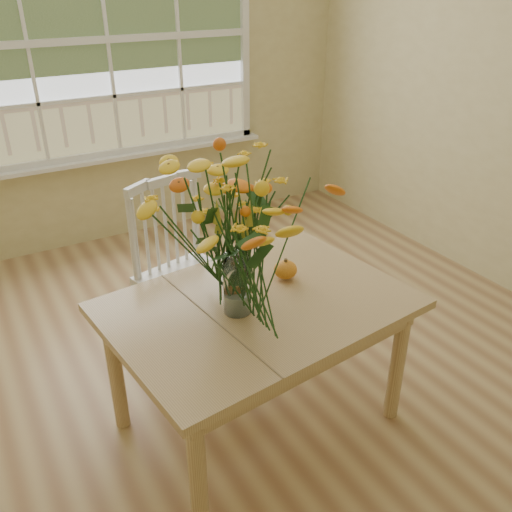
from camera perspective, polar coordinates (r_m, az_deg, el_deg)
floor at (r=3.01m, az=0.84°, el=-13.56°), size 4.00×4.50×0.01m
wall_back at (r=4.39m, az=-15.18°, el=18.59°), size 4.00×0.02×2.70m
window at (r=4.33m, az=-15.34°, el=20.90°), size 2.42×0.12×1.74m
dining_table at (r=2.45m, az=0.24°, el=-6.64°), size 1.39×1.06×0.69m
windsor_chair at (r=3.01m, az=-8.08°, el=-0.72°), size 0.56×0.55×1.01m
flower_vase at (r=2.14m, az=-2.12°, el=3.14°), size 0.56×0.56×0.66m
pumpkin at (r=2.56m, az=3.12°, el=-1.52°), size 0.11×0.11×0.09m
turkey_figurine at (r=2.35m, az=-1.56°, el=-4.40°), size 0.09×0.07×0.11m
dark_gourd at (r=2.53m, az=-2.46°, el=-1.96°), size 0.13×0.10×0.08m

